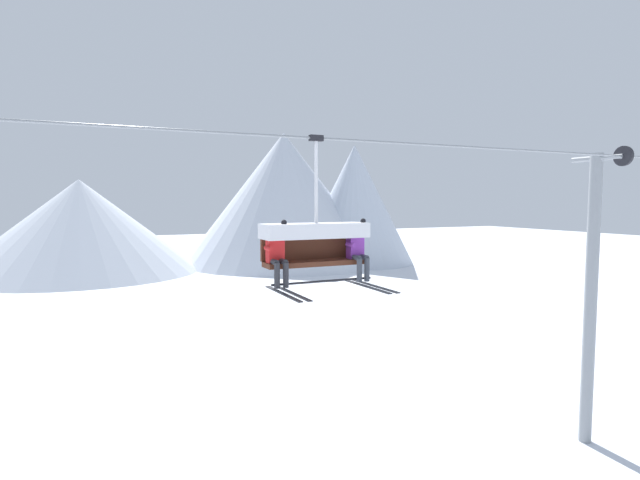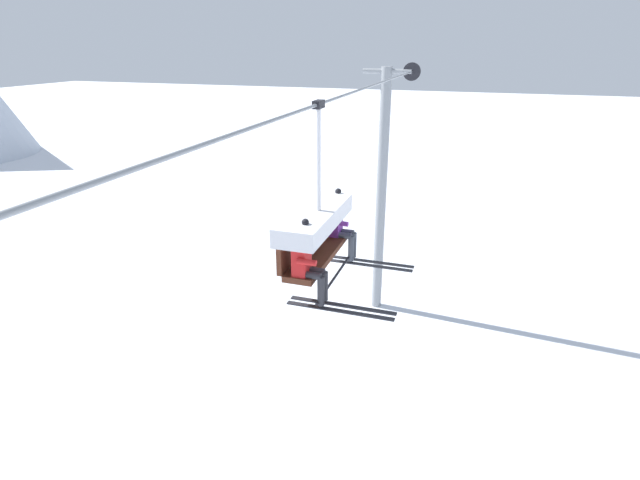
{
  "view_description": "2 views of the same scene",
  "coord_description": "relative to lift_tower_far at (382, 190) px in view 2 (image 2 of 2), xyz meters",
  "views": [
    {
      "loc": [
        -5.62,
        -9.9,
        7.34
      ],
      "look_at": [
        -1.28,
        -0.63,
        6.53
      ],
      "focal_mm": 28.0,
      "sensor_mm": 36.0,
      "label": 1
    },
    {
      "loc": [
        -8.84,
        -3.27,
        9.46
      ],
      "look_at": [
        -1.62,
        -0.88,
        6.44
      ],
      "focal_mm": 28.0,
      "sensor_mm": 36.0,
      "label": 2
    }
  ],
  "objects": [
    {
      "name": "ground_plane",
      "position": [
        -7.96,
        0.02,
        -4.6
      ],
      "size": [
        200.0,
        200.0,
        0.0
      ],
      "primitive_type": "plane",
      "color": "silver"
    },
    {
      "name": "lift_tower_far",
      "position": [
        0.0,
        0.0,
        0.0
      ],
      "size": [
        0.36,
        1.88,
        8.86
      ],
      "color": "gray",
      "rests_on": "ground_plane"
    },
    {
      "name": "lift_cable",
      "position": [
        -8.17,
        -0.78,
        3.98
      ],
      "size": [
        18.34,
        0.05,
        0.05
      ],
      "color": "gray"
    },
    {
      "name": "chairlift_chair",
      "position": [
        -9.4,
        -0.71,
        2.01
      ],
      "size": [
        2.2,
        0.74,
        2.9
      ],
      "color": "#512819"
    },
    {
      "name": "skier_red",
      "position": [
        -10.29,
        -0.92,
        1.72
      ],
      "size": [
        0.48,
        1.7,
        1.34
      ],
      "color": "red"
    },
    {
      "name": "skier_purple",
      "position": [
        -8.51,
        -0.92,
        1.72
      ],
      "size": [
        0.48,
        1.7,
        1.34
      ],
      "color": "purple"
    }
  ]
}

